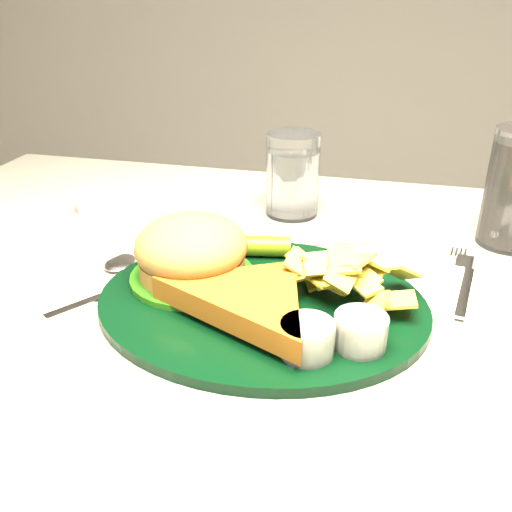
% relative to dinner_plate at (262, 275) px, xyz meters
% --- Properties ---
extents(dinner_plate, '(0.35, 0.29, 0.08)m').
position_rel_dinner_plate_xyz_m(dinner_plate, '(0.00, 0.00, 0.00)').
color(dinner_plate, black).
rests_on(dinner_plate, table).
extents(water_glass, '(0.09, 0.09, 0.12)m').
position_rel_dinner_plate_xyz_m(water_glass, '(-0.02, 0.27, 0.02)').
color(water_glass, white).
rests_on(water_glass, table).
extents(fork_napkin, '(0.14, 0.17, 0.01)m').
position_rel_dinner_plate_xyz_m(fork_napkin, '(0.21, 0.08, -0.03)').
color(fork_napkin, white).
rests_on(fork_napkin, table).
extents(spoon, '(0.13, 0.16, 0.01)m').
position_rel_dinner_plate_xyz_m(spoon, '(-0.17, -0.03, -0.03)').
color(spoon, silver).
rests_on(spoon, table).
extents(ramekin, '(0.06, 0.06, 0.03)m').
position_rel_dinner_plate_xyz_m(ramekin, '(-0.30, 0.20, -0.02)').
color(ramekin, white).
rests_on(ramekin, table).
extents(wrapped_straw, '(0.22, 0.14, 0.01)m').
position_rel_dinner_plate_xyz_m(wrapped_straw, '(0.02, 0.16, -0.04)').
color(wrapped_straw, white).
rests_on(wrapped_straw, table).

